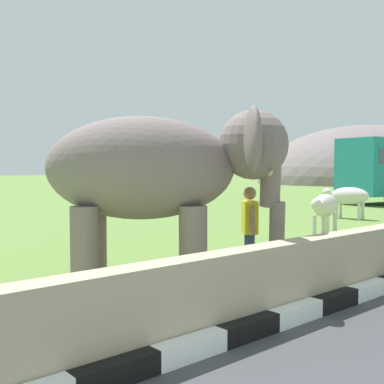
{
  "coord_description": "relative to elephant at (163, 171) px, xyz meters",
  "views": [
    {
      "loc": [
        -2.19,
        -0.15,
        2.01
      ],
      "look_at": [
        2.95,
        5.77,
        1.6
      ],
      "focal_mm": 44.84,
      "sensor_mm": 36.0,
      "label": 1
    }
  ],
  "objects": [
    {
      "name": "barrier_parapet",
      "position": [
        -0.63,
        -2.28,
        -1.44
      ],
      "size": [
        28.0,
        0.36,
        1.0
      ],
      "primitive_type": "cube",
      "color": "tan",
      "rests_on": "ground_plane"
    },
    {
      "name": "elephant",
      "position": [
        0.0,
        0.0,
        0.0
      ],
      "size": [
        3.92,
        3.71,
        2.96
      ],
      "color": "slate",
      "rests_on": "ground_plane"
    },
    {
      "name": "person_handler",
      "position": [
        1.56,
        -0.51,
        -1.02
      ],
      "size": [
        0.47,
        0.59,
        1.66
      ],
      "color": "navy",
      "rests_on": "ground_plane"
    },
    {
      "name": "cow_near",
      "position": [
        7.09,
        1.59,
        -1.07
      ],
      "size": [
        1.92,
        1.05,
        1.23
      ],
      "color": "beige",
      "rests_on": "ground_plane"
    },
    {
      "name": "cow_mid",
      "position": [
        11.85,
        3.68,
        -1.07
      ],
      "size": [
        0.77,
        1.92,
        1.23
      ],
      "color": "beige",
      "rests_on": "ground_plane"
    },
    {
      "name": "hill_east",
      "position": [
        52.37,
        25.31,
        -1.94
      ],
      "size": [
        31.31,
        25.05,
        14.56
      ],
      "color": "slate",
      "rests_on": "ground_plane"
    }
  ]
}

